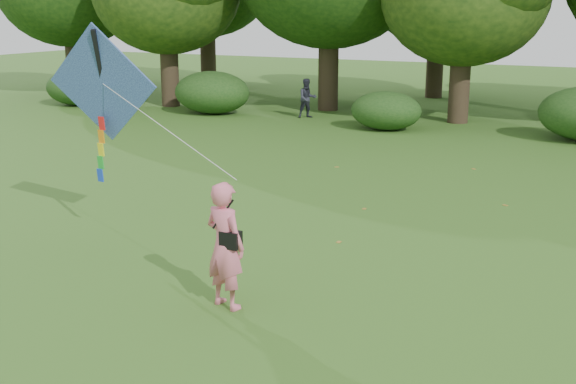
% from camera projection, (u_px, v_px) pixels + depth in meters
% --- Properties ---
extents(ground, '(100.00, 100.00, 0.00)m').
position_uv_depth(ground, '(265.00, 329.00, 10.32)').
color(ground, '#265114').
rests_on(ground, ground).
extents(man_kite_flyer, '(0.82, 0.64, 1.98)m').
position_uv_depth(man_kite_flyer, '(225.00, 245.00, 10.87)').
color(man_kite_flyer, '#E76C85').
rests_on(man_kite_flyer, ground).
extents(bystander_left, '(0.99, 0.97, 1.61)m').
position_uv_depth(bystander_left, '(307.00, 98.00, 29.54)').
color(bystander_left, '#272935').
rests_on(bystander_left, ground).
extents(crossbody_bag, '(0.43, 0.20, 0.75)m').
position_uv_depth(crossbody_bag, '(231.00, 239.00, 10.77)').
color(crossbody_bag, black).
rests_on(crossbody_bag, ground).
extents(flying_kite, '(5.20, 2.36, 3.08)m').
position_uv_depth(flying_kite, '(103.00, 86.00, 13.63)').
color(flying_kite, '#224D95').
rests_on(flying_kite, ground).
extents(shrub_band, '(39.15, 3.22, 1.88)m').
position_uv_depth(shrub_band, '(478.00, 111.00, 25.70)').
color(shrub_band, '#264919').
rests_on(shrub_band, ground).
extents(fallen_leaves, '(7.55, 15.88, 0.01)m').
position_uv_depth(fallen_leaves, '(375.00, 250.00, 13.63)').
color(fallen_leaves, olive).
rests_on(fallen_leaves, ground).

